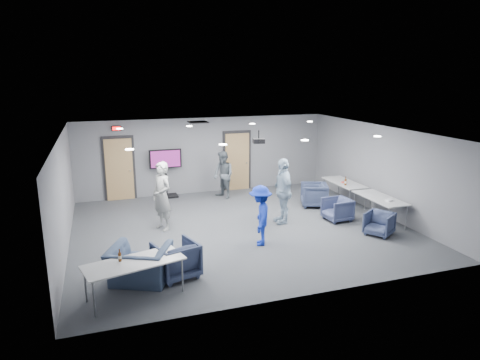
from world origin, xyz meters
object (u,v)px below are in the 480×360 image
object	(u,v)px
person_d	(260,215)
table_front_left	(134,264)
person_b	(223,175)
person_c	(283,191)
chair_front_b	(140,265)
table_right_b	(380,199)
bottle_right	(346,182)
tv_stand	(166,170)
chair_right_a	(314,195)
person_a	(162,196)
table_right_a	(344,183)
chair_right_c	(379,224)
chair_right_b	(337,209)
bottle_front	(120,257)
chair_front_a	(176,259)
projector	(259,141)

from	to	relation	value
person_d	table_front_left	bearing A→B (deg)	-41.30
person_b	person_c	bearing A→B (deg)	-4.25
person_c	chair_front_b	distance (m)	4.96
person_d	table_right_b	size ratio (longest dim) A/B	0.85
table_right_b	person_c	bearing A→B (deg)	72.98
bottle_right	tv_stand	world-z (taller)	tv_stand
person_c	table_right_b	distance (m)	2.84
person_c	tv_stand	xyz separation A→B (m)	(-2.76, 3.70, 0.01)
chair_right_a	table_right_b	world-z (taller)	chair_right_a
person_d	chair_front_b	distance (m)	3.29
person_a	chair_front_b	size ratio (longest dim) A/B	1.61
table_front_left	table_right_a	bearing A→B (deg)	15.59
chair_right_a	chair_right_c	distance (m)	2.89
chair_right_c	bottle_right	size ratio (longest dim) A/B	2.39
person_b	chair_right_c	distance (m)	5.57
table_right_b	person_a	bearing A→B (deg)	77.44
chair_right_b	bottle_front	xyz separation A→B (m)	(-6.28, -2.58, 0.49)
chair_front_b	chair_front_a	bearing A→B (deg)	-155.05
person_a	chair_right_a	bearing A→B (deg)	71.10
tv_stand	chair_right_a	bearing A→B (deg)	-30.45
chair_right_b	chair_front_b	world-z (taller)	chair_front_b
table_right_a	chair_right_a	bearing A→B (deg)	87.37
person_d	chair_front_a	bearing A→B (deg)	-43.80
chair_right_c	table_right_b	xyz separation A→B (m)	(0.65, 0.91, 0.37)
table_front_left	bottle_front	world-z (taller)	bottle_front
person_a	tv_stand	size ratio (longest dim) A/B	1.12
table_front_left	bottle_right	distance (m)	7.90
person_d	chair_front_b	world-z (taller)	person_d
chair_right_a	chair_right_b	xyz separation A→B (m)	(-0.02, -1.48, -0.04)
person_d	projector	bearing A→B (deg)	-177.94
chair_right_b	chair_right_c	bearing A→B (deg)	14.42
person_c	chair_right_b	xyz separation A→B (m)	(1.60, -0.36, -0.61)
chair_right_a	chair_front_a	distance (m)	6.27
chair_front_b	person_a	bearing A→B (deg)	-82.26
person_d	table_right_b	bearing A→B (deg)	118.51
chair_right_c	bottle_right	world-z (taller)	bottle_right
person_d	table_front_left	size ratio (longest dim) A/B	0.77
chair_front_b	table_right_a	size ratio (longest dim) A/B	0.67
chair_front_a	bottle_front	distance (m)	1.32
table_right_a	table_front_left	distance (m)	8.24
person_c	table_right_b	size ratio (longest dim) A/B	1.05
person_a	tv_stand	distance (m)	3.23
person_a	person_c	distance (m)	3.40
person_d	chair_front_b	size ratio (longest dim) A/B	1.29
chair_right_b	chair_right_c	world-z (taller)	chair_right_b
chair_right_b	table_front_left	bearing A→B (deg)	-69.66
person_a	table_front_left	xyz separation A→B (m)	(-1.07, -3.57, -0.27)
person_b	chair_right_a	size ratio (longest dim) A/B	1.97
tv_stand	bottle_front	bearing A→B (deg)	-106.09
chair_right_a	chair_right_c	size ratio (longest dim) A/B	1.21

